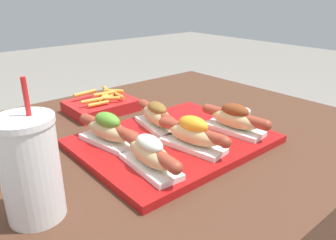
{
  "coord_description": "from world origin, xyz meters",
  "views": [
    {
      "loc": [
        -0.49,
        -0.62,
        1.07
      ],
      "look_at": [
        -0.01,
        -0.06,
        0.78
      ],
      "focal_mm": 35.0,
      "sensor_mm": 36.0,
      "label": 1
    }
  ],
  "objects_px": {
    "fries_basket": "(101,105)",
    "hot_dog_1": "(193,134)",
    "hot_dog_4": "(157,116)",
    "hot_dog_3": "(108,130)",
    "drink_cup": "(30,169)",
    "serving_tray": "(173,141)",
    "hot_dog_2": "(235,119)",
    "hot_dog_0": "(150,153)",
    "sauce_bowl": "(239,112)"
  },
  "relations": [
    {
      "from": "fries_basket",
      "to": "hot_dog_1",
      "type": "bearing_deg",
      "value": -88.36
    },
    {
      "from": "hot_dog_4",
      "to": "fries_basket",
      "type": "distance_m",
      "value": 0.25
    },
    {
      "from": "hot_dog_3",
      "to": "drink_cup",
      "type": "xyz_separation_m",
      "value": [
        -0.22,
        -0.13,
        0.04
      ]
    },
    {
      "from": "serving_tray",
      "to": "hot_dog_2",
      "type": "xyz_separation_m",
      "value": [
        0.14,
        -0.07,
        0.04
      ]
    },
    {
      "from": "serving_tray",
      "to": "hot_dog_4",
      "type": "bearing_deg",
      "value": 85.44
    },
    {
      "from": "hot_dog_1",
      "to": "drink_cup",
      "type": "distance_m",
      "value": 0.35
    },
    {
      "from": "hot_dog_1",
      "to": "hot_dog_4",
      "type": "distance_m",
      "value": 0.14
    },
    {
      "from": "hot_dog_2",
      "to": "drink_cup",
      "type": "distance_m",
      "value": 0.5
    },
    {
      "from": "serving_tray",
      "to": "hot_dog_0",
      "type": "height_order",
      "value": "hot_dog_0"
    },
    {
      "from": "drink_cup",
      "to": "hot_dog_1",
      "type": "bearing_deg",
      "value": -2.25
    },
    {
      "from": "sauce_bowl",
      "to": "serving_tray",
      "type": "bearing_deg",
      "value": -176.52
    },
    {
      "from": "hot_dog_2",
      "to": "drink_cup",
      "type": "bearing_deg",
      "value": 178.28
    },
    {
      "from": "hot_dog_1",
      "to": "hot_dog_2",
      "type": "bearing_deg",
      "value": -0.44
    },
    {
      "from": "sauce_bowl",
      "to": "fries_basket",
      "type": "xyz_separation_m",
      "value": [
        -0.3,
        0.31,
        0.01
      ]
    },
    {
      "from": "hot_dog_2",
      "to": "hot_dog_4",
      "type": "bearing_deg",
      "value": 133.27
    },
    {
      "from": "hot_dog_2",
      "to": "hot_dog_4",
      "type": "xyz_separation_m",
      "value": [
        -0.14,
        0.14,
        -0.0
      ]
    },
    {
      "from": "hot_dog_2",
      "to": "hot_dog_3",
      "type": "relative_size",
      "value": 1.01
    },
    {
      "from": "sauce_bowl",
      "to": "fries_basket",
      "type": "distance_m",
      "value": 0.43
    },
    {
      "from": "serving_tray",
      "to": "hot_dog_1",
      "type": "distance_m",
      "value": 0.08
    },
    {
      "from": "fries_basket",
      "to": "hot_dog_3",
      "type": "bearing_deg",
      "value": -116.1
    },
    {
      "from": "serving_tray",
      "to": "hot_dog_1",
      "type": "bearing_deg",
      "value": -92.8
    },
    {
      "from": "hot_dog_1",
      "to": "hot_dog_4",
      "type": "bearing_deg",
      "value": 86.31
    },
    {
      "from": "hot_dog_0",
      "to": "fries_basket",
      "type": "xyz_separation_m",
      "value": [
        0.12,
        0.4,
        -0.03
      ]
    },
    {
      "from": "hot_dog_0",
      "to": "serving_tray",
      "type": "bearing_deg",
      "value": 31.24
    },
    {
      "from": "hot_dog_4",
      "to": "hot_dog_1",
      "type": "bearing_deg",
      "value": -93.69
    },
    {
      "from": "sauce_bowl",
      "to": "hot_dog_1",
      "type": "bearing_deg",
      "value": -162.72
    },
    {
      "from": "hot_dog_3",
      "to": "fries_basket",
      "type": "distance_m",
      "value": 0.28
    },
    {
      "from": "serving_tray",
      "to": "drink_cup",
      "type": "distance_m",
      "value": 0.37
    },
    {
      "from": "hot_dog_0",
      "to": "sauce_bowl",
      "type": "distance_m",
      "value": 0.43
    },
    {
      "from": "fries_basket",
      "to": "sauce_bowl",
      "type": "bearing_deg",
      "value": -46.0
    },
    {
      "from": "hot_dog_3",
      "to": "fries_basket",
      "type": "height_order",
      "value": "hot_dog_3"
    },
    {
      "from": "hot_dog_3",
      "to": "sauce_bowl",
      "type": "relative_size",
      "value": 2.99
    },
    {
      "from": "hot_dog_3",
      "to": "drink_cup",
      "type": "height_order",
      "value": "drink_cup"
    },
    {
      "from": "drink_cup",
      "to": "serving_tray",
      "type": "bearing_deg",
      "value": 9.21
    },
    {
      "from": "drink_cup",
      "to": "hot_dog_4",
      "type": "bearing_deg",
      "value": 19.74
    },
    {
      "from": "serving_tray",
      "to": "hot_dog_3",
      "type": "distance_m",
      "value": 0.16
    },
    {
      "from": "hot_dog_1",
      "to": "fries_basket",
      "type": "bearing_deg",
      "value": 91.64
    },
    {
      "from": "hot_dog_0",
      "to": "hot_dog_1",
      "type": "height_order",
      "value": "hot_dog_1"
    },
    {
      "from": "hot_dog_1",
      "to": "serving_tray",
      "type": "bearing_deg",
      "value": 87.2
    },
    {
      "from": "serving_tray",
      "to": "sauce_bowl",
      "type": "distance_m",
      "value": 0.28
    },
    {
      "from": "hot_dog_3",
      "to": "drink_cup",
      "type": "bearing_deg",
      "value": -149.02
    },
    {
      "from": "hot_dog_2",
      "to": "hot_dog_1",
      "type": "bearing_deg",
      "value": 179.56
    },
    {
      "from": "serving_tray",
      "to": "hot_dog_1",
      "type": "xyz_separation_m",
      "value": [
        -0.0,
        -0.07,
        0.04
      ]
    },
    {
      "from": "hot_dog_2",
      "to": "drink_cup",
      "type": "xyz_separation_m",
      "value": [
        -0.5,
        0.01,
        0.04
      ]
    },
    {
      "from": "hot_dog_3",
      "to": "hot_dog_4",
      "type": "xyz_separation_m",
      "value": [
        0.14,
        -0.0,
        -0.0
      ]
    },
    {
      "from": "hot_dog_2",
      "to": "sauce_bowl",
      "type": "distance_m",
      "value": 0.17
    },
    {
      "from": "hot_dog_2",
      "to": "serving_tray",
      "type": "bearing_deg",
      "value": 152.9
    },
    {
      "from": "hot_dog_3",
      "to": "drink_cup",
      "type": "relative_size",
      "value": 0.82
    },
    {
      "from": "hot_dog_0",
      "to": "hot_dog_3",
      "type": "height_order",
      "value": "hot_dog_3"
    },
    {
      "from": "hot_dog_1",
      "to": "hot_dog_4",
      "type": "xyz_separation_m",
      "value": [
        0.01,
        0.14,
        -0.0
      ]
    }
  ]
}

